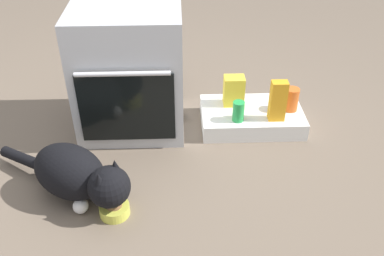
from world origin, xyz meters
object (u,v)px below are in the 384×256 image
(juice_carton, at_px, (278,101))
(soda_can, at_px, (238,111))
(food_bowl, at_px, (114,209))
(pantry_cabinet, at_px, (251,117))
(sauce_jar, at_px, (291,99))
(cat, at_px, (77,175))
(snack_bag, at_px, (234,91))
(oven, at_px, (130,70))

(juice_carton, height_order, soda_can, juice_carton)
(food_bowl, distance_m, soda_can, 0.89)
(pantry_cabinet, bearing_deg, sauce_jar, -1.98)
(food_bowl, relative_size, cat, 0.19)
(sauce_jar, relative_size, soda_can, 1.17)
(food_bowl, bearing_deg, sauce_jar, 35.95)
(juice_carton, distance_m, snack_bag, 0.28)
(oven, distance_m, juice_carton, 0.85)
(soda_can, bearing_deg, sauce_jar, 17.18)
(oven, xyz_separation_m, sauce_jar, (0.93, -0.04, -0.19))
(cat, height_order, sauce_jar, cat)
(sauce_jar, xyz_separation_m, snack_bag, (-0.33, 0.08, 0.02))
(food_bowl, bearing_deg, snack_bag, 50.75)
(cat, bearing_deg, oven, 104.79)
(pantry_cabinet, bearing_deg, food_bowl, -136.32)
(food_bowl, bearing_deg, soda_can, 43.05)
(food_bowl, height_order, cat, cat)
(cat, xyz_separation_m, soda_can, (0.82, 0.49, 0.02))
(oven, height_order, cat, oven)
(juice_carton, relative_size, sauce_jar, 1.71)
(sauce_jar, distance_m, snack_bag, 0.34)
(food_bowl, xyz_separation_m, juice_carton, (0.86, 0.61, 0.19))
(juice_carton, bearing_deg, food_bowl, -144.86)
(oven, xyz_separation_m, snack_bag, (0.60, 0.03, -0.17))
(pantry_cabinet, xyz_separation_m, food_bowl, (-0.74, -0.71, -0.02))
(food_bowl, xyz_separation_m, snack_bag, (0.64, 0.78, 0.16))
(cat, height_order, soda_can, cat)
(oven, relative_size, pantry_cabinet, 1.21)
(pantry_cabinet, bearing_deg, snack_bag, 146.24)
(pantry_cabinet, distance_m, cat, 1.09)
(cat, bearing_deg, snack_bag, 72.63)
(oven, distance_m, soda_can, 0.65)
(juice_carton, bearing_deg, pantry_cabinet, 139.38)
(pantry_cabinet, relative_size, soda_can, 4.96)
(pantry_cabinet, relative_size, sauce_jar, 4.25)
(oven, bearing_deg, pantry_cabinet, -2.94)
(juice_carton, xyz_separation_m, sauce_jar, (0.11, 0.09, -0.05))
(food_bowl, height_order, sauce_jar, sauce_jar)
(juice_carton, height_order, sauce_jar, juice_carton)
(cat, relative_size, soda_can, 6.02)
(oven, height_order, pantry_cabinet, oven)
(pantry_cabinet, relative_size, food_bowl, 4.26)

